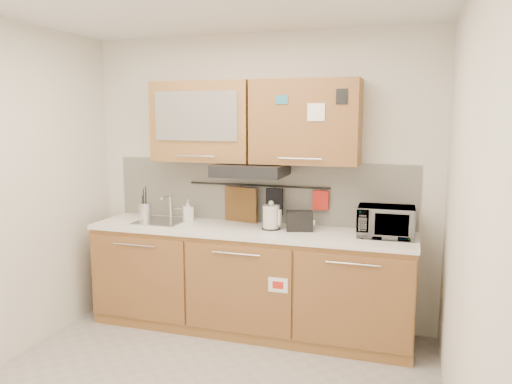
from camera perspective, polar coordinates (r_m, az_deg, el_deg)
The scene contains 18 objects.
wall_back at distance 4.54m, azimuth 0.37°, elevation 1.34°, with size 3.20×3.20×0.00m, color silver.
wall_right at distance 2.88m, azimuth 22.61°, elevation -3.60°, with size 3.00×3.00×0.00m, color silver.
base_cabinet at distance 4.46m, azimuth -0.83°, elevation -10.62°, with size 2.80×0.64×0.88m.
countertop at distance 4.32m, azimuth -0.85°, elevation -4.43°, with size 2.82×0.62×0.04m, color white.
backsplash at distance 4.54m, azimuth 0.32°, elevation 0.07°, with size 2.80×0.02×0.56m, color silver.
upper_cabinets at distance 4.34m, azimuth -0.38°, elevation 8.02°, with size 1.82×0.37×0.70m.
range_hood at distance 4.29m, azimuth -0.61°, elevation 2.52°, with size 0.60×0.46×0.10m, color black.
sink at distance 4.66m, azimuth -10.75°, elevation -3.30°, with size 0.42×0.40×0.26m.
utensil_rail at distance 4.50m, azimuth 0.18°, elevation 0.76°, with size 0.02×0.02×1.30m, color black.
utensil_crock at distance 4.82m, azimuth -12.54°, elevation -2.08°, with size 0.13×0.13×0.30m.
kettle at distance 4.27m, azimuth 1.75°, elevation -2.97°, with size 0.19×0.18×0.25m.
toaster at distance 4.23m, azimuth 4.99°, elevation -3.27°, with size 0.25×0.19×0.17m.
microwave at distance 4.13m, azimuth 14.62°, elevation -3.30°, with size 0.44×0.30×0.25m, color #999999.
soap_bottle at distance 4.66m, azimuth -7.78°, elevation -2.06°, with size 0.09×0.09×0.20m, color #999999.
cutting_board at distance 4.57m, azimuth -1.74°, elevation -1.98°, with size 0.33×0.02×0.41m, color brown.
oven_mitt at distance 4.52m, azimuth -0.57°, elevation -0.77°, with size 0.12×0.03×0.20m, color #213999.
dark_pouch at distance 4.46m, azimuth 2.12°, elevation -1.10°, with size 0.15×0.04×0.23m, color black.
pot_holder at distance 4.37m, azimuth 7.39°, elevation -0.94°, with size 0.14×0.02×0.17m, color red.
Camera 1 is at (1.33, -2.81, 1.88)m, focal length 35.00 mm.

